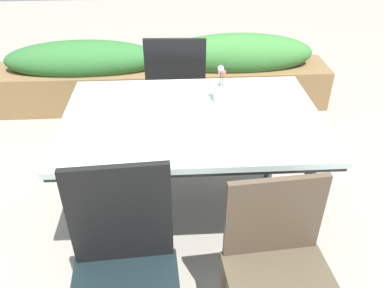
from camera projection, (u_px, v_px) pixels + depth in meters
ground_plane at (182, 209)px, 2.74m from camera, size 12.00×12.00×0.00m
dining_table at (192, 126)px, 2.29m from camera, size 1.49×1.01×0.79m
chair_near_right at (280, 267)px, 1.69m from camera, size 0.50×0.50×0.90m
chair_near_left at (124, 268)px, 1.65m from camera, size 0.49×0.49×0.99m
chair_far_side at (176, 89)px, 3.11m from camera, size 0.50×0.50×0.99m
flower_vase at (220, 89)px, 2.36m from camera, size 0.07×0.07×0.24m
planter_box at (163, 74)px, 3.87m from camera, size 3.29×0.50×0.72m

